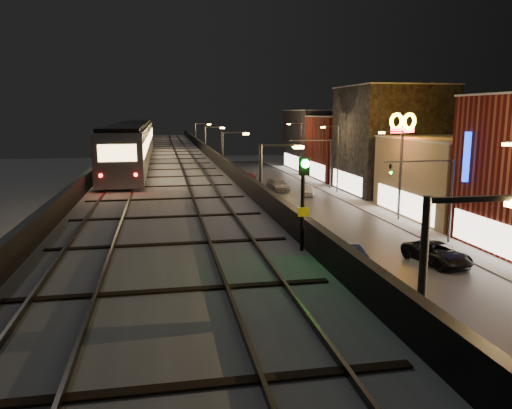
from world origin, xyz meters
TOP-DOWN VIEW (x-y plane):
  - road_surface at (7.50, 35.00)m, footprint 17.00×120.00m
  - sidewalk_right at (17.50, 35.00)m, footprint 4.00×120.00m
  - under_viaduct_pavement at (-6.00, 35.00)m, footprint 11.00×120.00m
  - elevated_viaduct at (-6.00, 31.84)m, footprint 9.00×100.00m
  - viaduct_trackbed at (-6.01, 31.97)m, footprint 8.40×100.00m
  - viaduct_parapet_streetside at (-1.65, 32.00)m, footprint 0.30×100.00m
  - viaduct_parapet_far at (-10.35, 32.00)m, footprint 0.30×100.00m
  - building_c at (23.99, 32.00)m, footprint 12.20×15.20m
  - building_d at (23.99, 48.00)m, footprint 12.20×13.20m
  - building_e at (23.99, 62.00)m, footprint 12.20×12.20m
  - building_f at (23.99, 76.00)m, footprint 12.20×16.20m
  - streetlight_left_0 at (-0.43, -5.00)m, footprint 2.57×0.28m
  - streetlight_left_1 at (-0.43, 13.00)m, footprint 2.57×0.28m
  - streetlight_left_2 at (-0.43, 31.00)m, footprint 2.57×0.28m
  - streetlight_right_2 at (16.73, 31.00)m, footprint 2.56×0.28m
  - streetlight_left_3 at (-0.43, 49.00)m, footprint 2.57×0.28m
  - streetlight_right_3 at (16.73, 49.00)m, footprint 2.56×0.28m
  - streetlight_left_4 at (-0.43, 67.00)m, footprint 2.57×0.28m
  - streetlight_right_4 at (16.73, 67.00)m, footprint 2.56×0.28m
  - traffic_light_rig_a at (15.84, 22.00)m, footprint 6.10×0.34m
  - traffic_light_rig_b at (15.84, 52.00)m, footprint 6.10×0.34m
  - subway_train at (-8.50, 29.63)m, footprint 2.73×33.17m
  - rail_signal at (-2.10, -0.51)m, footprint 0.33×0.42m
  - car_near_white at (6.59, 18.41)m, footprint 1.85×4.49m
  - car_mid_dark at (6.50, 61.79)m, footprint 3.43×5.30m
  - car_far_white at (4.11, 77.98)m, footprint 1.82×4.32m
  - car_onc_dark at (12.93, 16.87)m, footprint 3.62×5.88m
  - car_onc_white at (9.49, 51.93)m, footprint 2.72×5.48m
  - car_onc_red at (12.37, 47.16)m, footprint 2.74×4.27m
  - sign_mcdonalds at (18.00, 33.07)m, footprint 3.17×0.89m
  - sign_carwash at (18.50, 21.50)m, footprint 1.77×0.35m

SIDE VIEW (x-z plane):
  - road_surface at x=7.50m, z-range 0.00..0.06m
  - under_viaduct_pavement at x=-6.00m, z-range 0.00..0.06m
  - sidewalk_right at x=17.50m, z-range 0.00..0.14m
  - car_onc_red at x=12.37m, z-range 0.00..1.35m
  - car_mid_dark at x=6.50m, z-range 0.00..1.43m
  - car_near_white at x=6.59m, z-range 0.00..1.45m
  - car_far_white at x=4.11m, z-range 0.00..1.46m
  - car_onc_dark at x=12.93m, z-range 0.00..1.52m
  - car_onc_white at x=9.49m, z-range 0.00..1.53m
  - building_c at x=23.99m, z-range 0.00..8.16m
  - traffic_light_rig_a at x=15.84m, z-range 1.00..8.00m
  - traffic_light_rig_b at x=15.84m, z-range 1.00..8.00m
  - building_e at x=23.99m, z-range 0.00..10.16m
  - streetlight_left_0 at x=-0.43m, z-range 0.74..9.74m
  - streetlight_left_1 at x=-0.43m, z-range 0.74..9.74m
  - streetlight_left_2 at x=-0.43m, z-range 0.74..9.74m
  - streetlight_right_2 at x=16.73m, z-range 0.74..9.74m
  - streetlight_left_3 at x=-0.43m, z-range 0.74..9.74m
  - streetlight_right_3 at x=16.73m, z-range 0.74..9.74m
  - streetlight_left_4 at x=-0.43m, z-range 0.74..9.74m
  - streetlight_right_4 at x=16.73m, z-range 0.74..9.74m
  - building_f at x=23.99m, z-range 0.00..11.16m
  - elevated_viaduct at x=-6.00m, z-range 2.47..8.77m
  - viaduct_trackbed at x=-6.01m, z-range 6.23..6.55m
  - sign_carwash at x=18.50m, z-range 1.94..11.15m
  - viaduct_parapet_streetside at x=-1.65m, z-range 6.30..7.40m
  - viaduct_parapet_far at x=-10.35m, z-range 6.30..7.40m
  - building_d at x=23.99m, z-range 0.00..14.16m
  - subway_train at x=-8.50m, z-range 6.61..9.86m
  - rail_signal at x=-2.10m, z-range 7.21..10.02m
  - sign_mcdonalds at x=18.00m, z-range 3.44..14.13m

